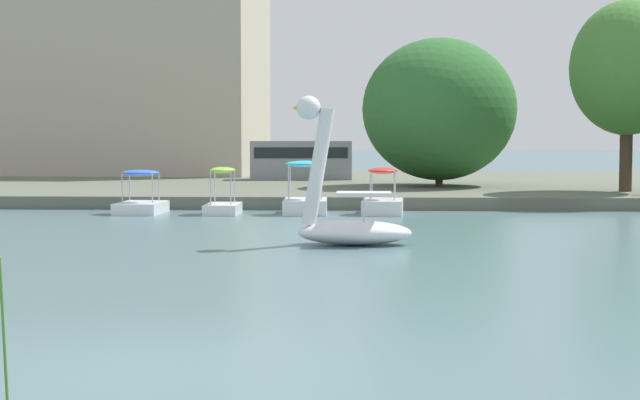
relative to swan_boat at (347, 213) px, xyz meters
name	(u,v)px	position (x,y,z in m)	size (l,w,h in m)	color
ground_plane	(139,367)	(-1.90, -11.59, -0.70)	(448.89, 448.89, 0.00)	slate
shore_bank_far	(317,185)	(-1.90, 24.27, -0.48)	(132.51, 27.61, 0.43)	#5B6051
swan_boat	(347,213)	(0.00, 0.00, 0.00)	(2.66, 1.25, 3.31)	white
pedal_boat_red	(383,201)	(0.95, 9.01, -0.29)	(1.36, 2.30, 1.47)	white
pedal_boat_cyan	(305,198)	(-1.49, 8.95, -0.21)	(1.40, 2.22, 1.68)	white
pedal_boat_lime	(223,200)	(-4.10, 8.79, -0.26)	(1.06, 2.00, 1.48)	white
pedal_boat_blue	(141,201)	(-6.73, 8.84, -0.30)	(1.39, 2.17, 1.39)	white
tree_broadleaf_right	(628,68)	(9.98, 14.58, 4.25)	(4.49, 5.26, 7.01)	#423323
tree_willow_near_path	(440,109)	(3.43, 18.54, 2.89)	(8.56, 8.97, 6.08)	#4C3823
parked_van	(300,159)	(-2.77, 24.87, 0.74)	(5.01, 2.48, 1.85)	gray
apartment_block	(50,71)	(-17.38, 32.15, 5.51)	(23.67, 8.38, 11.56)	#B2A893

